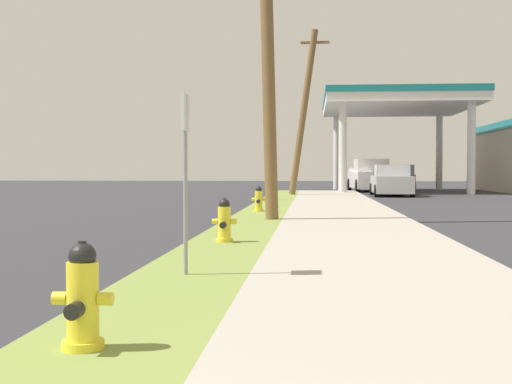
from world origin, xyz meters
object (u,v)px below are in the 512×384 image
at_px(utility_pole_background, 304,111).
at_px(car_red_by_far_pump, 397,179).
at_px(car_silver_by_near_pump, 391,182).
at_px(street_sign_post, 185,145).
at_px(fire_hydrant_third, 259,200).
at_px(fire_hydrant_second, 224,223).
at_px(truck_white_at_forecourt, 369,176).
at_px(fire_hydrant_nearest, 83,302).
at_px(fire_hydrant_fourth, 273,192).
at_px(utility_pole_midground, 267,9).

bearing_deg(utility_pole_background, car_red_by_far_pump, 63.74).
bearing_deg(car_silver_by_near_pump, street_sign_post, -101.19).
xyz_separation_m(fire_hydrant_third, car_red_by_far_pump, (7.11, 25.90, 0.28)).
xyz_separation_m(fire_hydrant_second, truck_white_at_forecourt, (4.95, 31.27, 0.47)).
relative_size(fire_hydrant_nearest, truck_white_at_forecourt, 0.14).
height_order(car_silver_by_near_pump, car_red_by_far_pump, same).
height_order(fire_hydrant_fourth, car_red_by_far_pump, car_red_by_far_pump).
bearing_deg(fire_hydrant_second, utility_pole_midground, 86.37).
bearing_deg(utility_pole_midground, street_sign_post, -92.13).
bearing_deg(car_silver_by_near_pump, utility_pole_background, -160.01).
relative_size(fire_hydrant_second, car_red_by_far_pump, 0.16).
relative_size(fire_hydrant_fourth, truck_white_at_forecourt, 0.14).
relative_size(fire_hydrant_fourth, utility_pole_background, 0.09).
relative_size(utility_pole_midground, truck_white_at_forecourt, 1.86).
bearing_deg(car_silver_by_near_pump, fire_hydrant_nearest, -100.15).
distance_m(utility_pole_background, car_red_by_far_pump, 13.95).
height_order(fire_hydrant_nearest, utility_pole_background, utility_pole_background).
xyz_separation_m(street_sign_post, car_red_by_far_pump, (7.03, 38.20, -0.91)).
distance_m(fire_hydrant_second, fire_hydrant_third, 8.61).
xyz_separation_m(car_silver_by_near_pump, truck_white_at_forecourt, (-0.54, 7.26, 0.19)).
height_order(fire_hydrant_second, utility_pole_background, utility_pole_background).
height_order(fire_hydrant_nearest, car_red_by_far_pump, car_red_by_far_pump).
distance_m(utility_pole_background, street_sign_post, 26.24).
relative_size(utility_pole_midground, street_sign_post, 4.82).
relative_size(car_silver_by_near_pump, car_red_by_far_pump, 1.00).
xyz_separation_m(car_red_by_far_pump, truck_white_at_forecourt, (-2.09, -3.24, 0.19)).
relative_size(fire_hydrant_nearest, street_sign_post, 0.35).
distance_m(fire_hydrant_second, street_sign_post, 3.88).
relative_size(fire_hydrant_third, car_silver_by_near_pump, 0.16).
distance_m(utility_pole_midground, utility_pole_background, 16.87).
relative_size(fire_hydrant_second, fire_hydrant_fourth, 1.00).
distance_m(fire_hydrant_third, street_sign_post, 12.36).
xyz_separation_m(fire_hydrant_nearest, fire_hydrant_third, (0.00, 15.72, 0.00)).
distance_m(fire_hydrant_fourth, car_silver_by_near_pump, 9.54).
bearing_deg(car_silver_by_near_pump, utility_pole_midground, -105.57).
relative_size(fire_hydrant_second, car_silver_by_near_pump, 0.16).
height_order(fire_hydrant_fourth, utility_pole_midground, utility_pole_midground).
xyz_separation_m(fire_hydrant_nearest, car_red_by_far_pump, (7.11, 41.62, 0.28)).
xyz_separation_m(fire_hydrant_second, fire_hydrant_fourth, (-0.10, 16.28, 0.00)).
bearing_deg(fire_hydrant_fourth, car_silver_by_near_pump, 54.13).
height_order(fire_hydrant_nearest, utility_pole_midground, utility_pole_midground).
bearing_deg(fire_hydrant_nearest, car_red_by_far_pump, 80.30).
relative_size(utility_pole_background, street_sign_post, 3.79).
height_order(fire_hydrant_nearest, fire_hydrant_third, same).
relative_size(car_silver_by_near_pump, truck_white_at_forecourt, 0.82).
xyz_separation_m(fire_hydrant_nearest, utility_pole_midground, (0.43, 12.69, 4.87)).
bearing_deg(utility_pole_midground, car_red_by_far_pump, 76.99).
bearing_deg(utility_pole_midground, fire_hydrant_third, 98.12).
height_order(utility_pole_midground, car_silver_by_near_pump, utility_pole_midground).
relative_size(utility_pole_background, truck_white_at_forecourt, 1.46).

